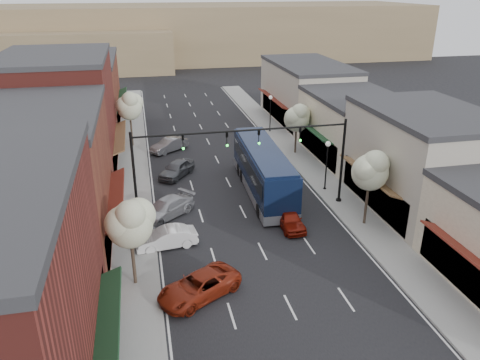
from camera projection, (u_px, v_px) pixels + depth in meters
ground at (271, 268)px, 29.36m from camera, size 160.00×160.00×0.00m
sidewalk_left at (132, 171)px, 44.34m from camera, size 2.80×73.00×0.15m
sidewalk_right at (301, 158)px, 47.64m from camera, size 2.80×73.00×0.15m
curb_left at (147, 170)px, 44.62m from camera, size 0.25×73.00×0.17m
curb_right at (288, 159)px, 47.37m from camera, size 0.25×73.00×0.17m
bldg_left_midnear at (35, 182)px, 30.17m from camera, size 10.14×14.10×9.40m
bldg_left_midfar at (61, 115)px, 42.48m from camera, size 10.14×14.10×10.90m
bldg_left_far at (80, 92)px, 57.37m from camera, size 10.14×18.10×8.40m
bldg_right_midnear at (422, 161)px, 35.94m from camera, size 9.14×12.10×7.90m
bldg_right_midfar at (354, 127)px, 47.03m from camera, size 9.14×12.10×6.40m
bldg_right_far at (307, 93)px, 59.45m from camera, size 9.14×16.10×7.40m
hill_far at (166, 33)px, 108.08m from camera, size 120.00×30.00×12.00m
hill_near at (44, 51)px, 93.14m from camera, size 50.00×20.00×8.00m
signal_mast_right at (314, 151)px, 35.87m from camera, size 8.22×0.46×7.00m
signal_mast_left at (167, 162)px, 33.67m from camera, size 8.22×0.46×7.00m
tree_right_near at (371, 169)px, 32.82m from camera, size 2.85×2.65×5.95m
tree_right_far at (297, 117)px, 47.41m from camera, size 2.85×2.65×5.43m
tree_left_near at (130, 222)px, 26.05m from camera, size 2.85×2.65×5.69m
tree_left_far at (130, 105)px, 49.32m from camera, size 2.85×2.65×6.13m
lamp_post_near at (327, 158)px, 39.18m from camera, size 0.44×0.44×4.44m
lamp_post_far at (270, 108)px, 54.94m from camera, size 0.44×0.44×4.44m
coach_bus at (263, 170)px, 39.23m from camera, size 3.29×13.00×3.94m
red_hatchback at (289, 219)px, 34.03m from camera, size 1.70×3.99×1.35m
parked_car_a at (199, 286)px, 26.41m from camera, size 5.42×4.47×1.37m
parked_car_b at (166, 238)px, 31.43m from camera, size 4.30×1.94×1.37m
parked_car_c at (166, 208)px, 35.53m from camera, size 5.06×4.67×1.43m
parked_car_d at (177, 169)px, 42.99m from camera, size 4.00×4.56×1.49m
parked_car_e at (169, 145)px, 49.47m from camera, size 4.35×3.75×1.42m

